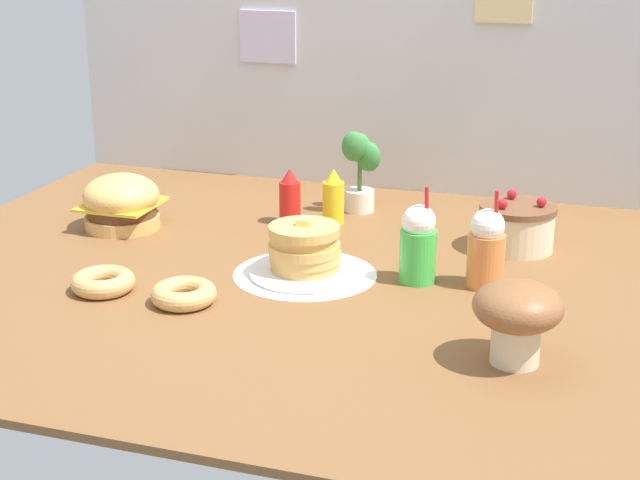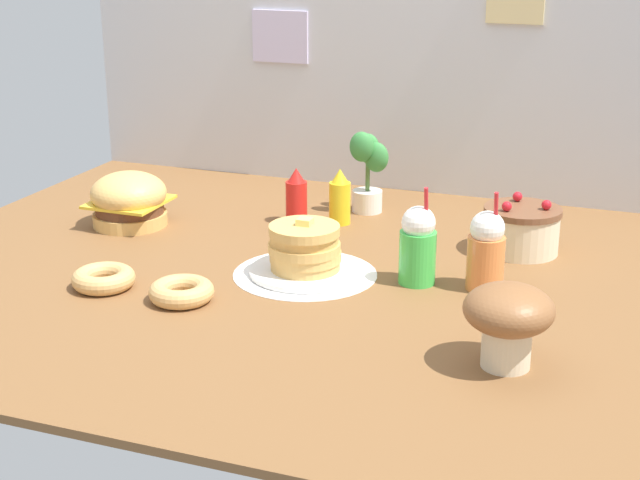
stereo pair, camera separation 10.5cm
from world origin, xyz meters
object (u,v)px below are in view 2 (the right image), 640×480
at_px(cream_soda_cup, 418,245).
at_px(donut_chocolate, 181,291).
at_px(mushroom_stool, 508,317).
at_px(mustard_bottle, 340,198).
at_px(pancake_stack, 305,252).
at_px(burger, 129,200).
at_px(potted_plant, 368,169).
at_px(donut_pink_glaze, 103,278).
at_px(ketchup_bottle, 296,197).
at_px(orange_float_cup, 486,251).
at_px(layer_cake, 522,229).

bearing_deg(cream_soda_cup, donut_chocolate, -147.77).
distance_m(donut_chocolate, mushroom_stool, 0.84).
height_order(mustard_bottle, mushroom_stool, mushroom_stool).
bearing_deg(pancake_stack, donut_chocolate, -128.76).
relative_size(burger, cream_soda_cup, 0.88).
bearing_deg(donut_chocolate, potted_plant, 77.03).
relative_size(pancake_stack, donut_pink_glaze, 1.83).
relative_size(burger, mustard_bottle, 1.33).
height_order(ketchup_bottle, orange_float_cup, orange_float_cup).
bearing_deg(cream_soda_cup, orange_float_cup, 6.56).
height_order(orange_float_cup, potted_plant, potted_plant).
bearing_deg(donut_chocolate, burger, 132.15).
bearing_deg(ketchup_bottle, layer_cake, -2.36).
distance_m(burger, mushroom_stool, 1.40).
bearing_deg(ketchup_bottle, donut_chocolate, -92.56).
distance_m(layer_cake, cream_soda_cup, 0.41).
distance_m(layer_cake, donut_pink_glaze, 1.18).
bearing_deg(orange_float_cup, potted_plant, 132.38).
xyz_separation_m(mustard_bottle, cream_soda_cup, (0.36, -0.41, 0.02)).
distance_m(orange_float_cup, donut_chocolate, 0.79).
relative_size(burger, donut_pink_glaze, 1.43).
bearing_deg(mushroom_stool, layer_cake, 96.93).
bearing_deg(mushroom_stool, cream_soda_cup, 126.87).
distance_m(pancake_stack, ketchup_bottle, 0.46).
bearing_deg(burger, mushroom_stool, -24.24).
bearing_deg(potted_plant, mushroom_stool, -57.23).
bearing_deg(cream_soda_cup, potted_plant, 119.52).
distance_m(burger, potted_plant, 0.77).
bearing_deg(donut_pink_glaze, potted_plant, 63.51).
relative_size(burger, ketchup_bottle, 1.33).
bearing_deg(burger, pancake_stack, -17.75).
distance_m(ketchup_bottle, mushroom_stool, 1.12).
relative_size(donut_chocolate, mushroom_stool, 0.85).
relative_size(pancake_stack, mustard_bottle, 1.70).
xyz_separation_m(mustard_bottle, donut_pink_glaze, (-0.40, -0.73, -0.06)).
relative_size(cream_soda_cup, mushroom_stool, 1.36).
distance_m(ketchup_bottle, cream_soda_cup, 0.62).
xyz_separation_m(ketchup_bottle, mustard_bottle, (0.13, 0.04, 0.00)).
relative_size(layer_cake, potted_plant, 0.82).
bearing_deg(potted_plant, burger, -148.73).
relative_size(burger, pancake_stack, 0.78).
height_order(pancake_stack, mushroom_stool, mushroom_stool).
height_order(ketchup_bottle, mustard_bottle, same).
height_order(pancake_stack, potted_plant, potted_plant).
bearing_deg(potted_plant, cream_soda_cup, -60.48).
relative_size(donut_chocolate, potted_plant, 0.61).
height_order(layer_cake, ketchup_bottle, ketchup_bottle).
distance_m(orange_float_cup, mushroom_stool, 0.45).
bearing_deg(layer_cake, pancake_stack, -142.75).
xyz_separation_m(mustard_bottle, mushroom_stool, (0.67, -0.82, 0.03)).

